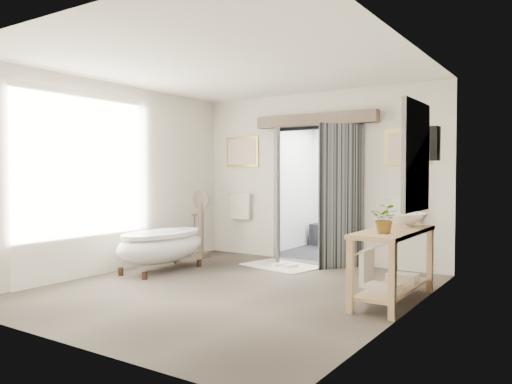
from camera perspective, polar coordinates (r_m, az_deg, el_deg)
ground_plane at (r=6.63m, az=-2.92°, el=-11.02°), size 5.00×5.00×0.00m
room_shell at (r=6.40m, az=-3.79°, el=5.27°), size 4.52×5.02×2.91m
shower_room at (r=9.97m, az=10.81°, el=-1.41°), size 2.22×2.01×2.51m
back_wall_dressing at (r=8.43m, az=6.45°, el=2.47°), size 3.82×0.74×2.52m
clawfoot_tub at (r=7.89m, az=-10.74°, el=-5.96°), size 0.76×1.70×0.83m
vanity at (r=6.10m, az=15.19°, el=-7.39°), size 0.57×1.60×0.85m
pedestal_mirror at (r=9.03m, az=-6.31°, el=-4.13°), size 0.36×0.24×1.23m
rug at (r=8.21m, az=2.94°, el=-8.43°), size 1.34×1.04×0.01m
slippers at (r=8.09m, az=3.32°, el=-8.35°), size 0.40×0.26×0.05m
basin at (r=6.42m, az=16.87°, el=-3.08°), size 0.53×0.53×0.17m
plant at (r=5.63m, az=14.56°, el=-2.96°), size 0.30×0.26×0.32m
soap_bottle_a at (r=6.06m, az=14.19°, el=-3.31°), size 0.09×0.09×0.18m
soap_bottle_b at (r=6.61m, az=16.70°, el=-2.97°), size 0.15×0.15×0.16m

